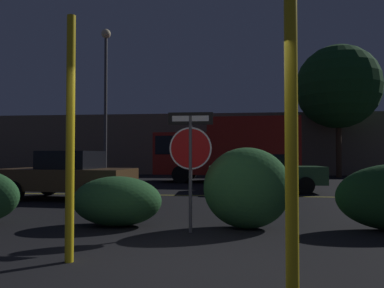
# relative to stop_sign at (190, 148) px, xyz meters

# --- Properties ---
(ground_plane) EXTENTS (260.00, 260.00, 0.00)m
(ground_plane) POSITION_rel_stop_sign_xyz_m (0.04, -2.21, -1.48)
(ground_plane) COLOR black
(road_center_stripe) EXTENTS (34.92, 0.12, 0.01)m
(road_center_stripe) POSITION_rel_stop_sign_xyz_m (0.04, 5.92, -1.47)
(road_center_stripe) COLOR gold
(road_center_stripe) RESTS_ON ground_plane
(stop_sign) EXTENTS (0.79, 0.06, 2.11)m
(stop_sign) POSITION_rel_stop_sign_xyz_m (0.00, 0.00, 0.00)
(stop_sign) COLOR #4C4C51
(stop_sign) RESTS_ON ground_plane
(yellow_pole_left) EXTENTS (0.11, 0.11, 3.17)m
(yellow_pole_left) POSITION_rel_stop_sign_xyz_m (-1.33, -1.96, 0.11)
(yellow_pole_left) COLOR yellow
(yellow_pole_left) RESTS_ON ground_plane
(yellow_pole_right) EXTENTS (0.13, 0.13, 3.27)m
(yellow_pole_right) POSITION_rel_stop_sign_xyz_m (1.32, -2.73, 0.16)
(yellow_pole_right) COLOR yellow
(yellow_pole_right) RESTS_ON ground_plane
(hedge_bush_1) EXTENTS (1.73, 1.10, 0.95)m
(hedge_bush_1) POSITION_rel_stop_sign_xyz_m (-1.47, 0.45, -1.00)
(hedge_bush_1) COLOR #285B2D
(hedge_bush_1) RESTS_ON ground_plane
(hedge_bush_2) EXTENTS (1.61, 1.08, 1.50)m
(hedge_bush_2) POSITION_rel_stop_sign_xyz_m (1.00, 0.46, -0.73)
(hedge_bush_2) COLOR #2D6633
(hedge_bush_2) RESTS_ON ground_plane
(passing_car_1) EXTENTS (4.13, 2.24, 1.48)m
(passing_car_1) POSITION_rel_stop_sign_xyz_m (-4.29, 4.53, -0.74)
(passing_car_1) COLOR brown
(passing_car_1) RESTS_ON ground_plane
(passing_car_2) EXTENTS (4.27, 1.96, 1.38)m
(passing_car_2) POSITION_rel_stop_sign_xyz_m (1.95, 7.48, -0.77)
(passing_car_2) COLOR #335B38
(passing_car_2) RESTS_ON ground_plane
(delivery_truck) EXTENTS (7.11, 2.88, 3.17)m
(delivery_truck) POSITION_rel_stop_sign_xyz_m (0.45, 12.23, 0.20)
(delivery_truck) COLOR maroon
(delivery_truck) RESTS_ON ground_plane
(street_lamp) EXTENTS (0.49, 0.49, 7.95)m
(street_lamp) POSITION_rel_stop_sign_xyz_m (-5.84, 12.26, 3.79)
(street_lamp) COLOR #4C4C51
(street_lamp) RESTS_ON ground_plane
(tree_0) EXTENTS (5.07, 5.07, 8.03)m
(tree_0) POSITION_rel_stop_sign_xyz_m (7.13, 16.91, 4.02)
(tree_0) COLOR #422D1E
(tree_0) RESTS_ON ground_plane
(building_backdrop) EXTENTS (30.35, 3.66, 4.20)m
(building_backdrop) POSITION_rel_stop_sign_xyz_m (-2.00, 20.69, 0.63)
(building_backdrop) COLOR #6B5B4C
(building_backdrop) RESTS_ON ground_plane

